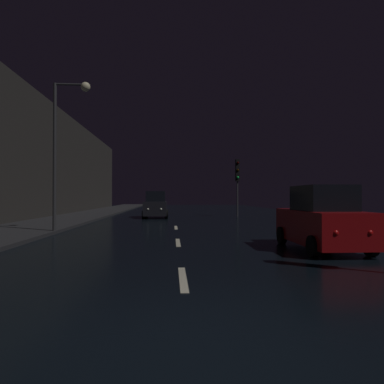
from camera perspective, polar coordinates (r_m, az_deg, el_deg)
ground at (r=28.83m, az=-2.90°, el=-4.21°), size 27.93×84.00×0.02m
sidewalk_left at (r=29.79m, az=-18.05°, el=-3.90°), size 4.40×84.00×0.15m
building_facade_left at (r=27.39m, az=-25.18°, el=5.57°), size 0.80×63.00×9.42m
lane_centerline at (r=13.24m, az=-2.34°, el=-8.24°), size 0.16×14.07×0.01m
traffic_light_far_right at (r=30.23m, az=7.52°, el=2.83°), size 0.32×0.47×4.96m
streetlamp_overhead at (r=17.31m, az=-20.27°, el=9.20°), size 1.70×0.44×7.09m
car_approaching_headlights at (r=28.33m, az=-6.00°, el=-2.25°), size 1.98×4.28×2.16m
car_parked_right_near at (r=12.10m, az=20.59°, el=-4.38°), size 1.92×4.15×2.09m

